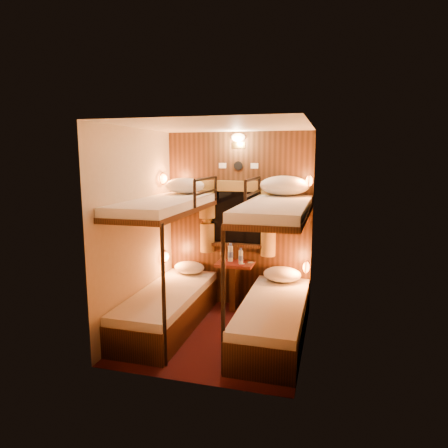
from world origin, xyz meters
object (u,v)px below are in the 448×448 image
(bunk_right, at_px, (274,292))
(table, at_px, (235,279))
(bunk_left, at_px, (168,282))
(bottle_right, at_px, (241,257))
(bottle_left, at_px, (230,254))

(bunk_right, xyz_separation_m, table, (-0.65, 0.78, -0.14))
(bunk_right, relative_size, table, 2.90)
(bunk_left, bearing_deg, bunk_right, 0.00)
(bunk_left, relative_size, table, 2.90)
(bunk_left, height_order, bunk_right, same)
(bunk_left, relative_size, bottle_right, 8.77)
(bottle_left, bearing_deg, table, -32.89)
(bottle_left, relative_size, bottle_right, 1.19)
(bunk_right, xyz_separation_m, bottle_left, (-0.72, 0.83, 0.20))
(bunk_right, distance_m, table, 1.02)
(table, bearing_deg, bottle_right, -23.84)
(bottle_left, xyz_separation_m, bottle_right, (0.17, -0.09, -0.02))
(bunk_left, xyz_separation_m, bottle_right, (0.74, 0.74, 0.18))
(table, height_order, bottle_left, bottle_left)
(bunk_right, xyz_separation_m, bottle_right, (-0.56, 0.74, 0.18))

